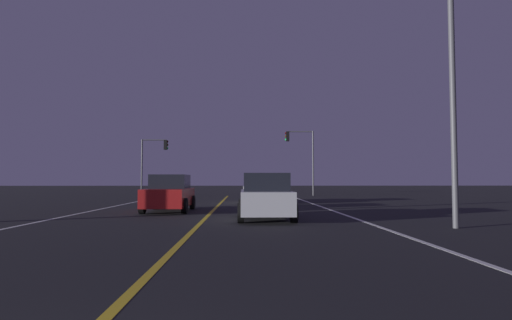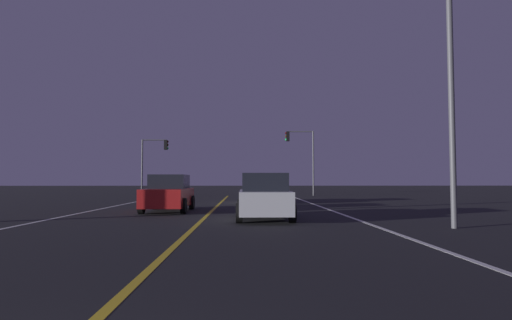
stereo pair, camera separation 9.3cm
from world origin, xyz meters
TOP-DOWN VIEW (x-y plane):
  - lane_edge_right at (5.67, 14.98)m, footprint 0.16×41.97m
  - lane_edge_left at (-5.67, 14.98)m, footprint 0.16×41.97m
  - lane_center_divider at (0.00, 14.98)m, footprint 0.16×41.97m
  - car_ahead_far at (2.32, 24.98)m, footprint 2.02×4.30m
  - car_oncoming at (-1.98, 17.93)m, footprint 2.02×4.30m
  - car_lead_same_lane at (2.26, 14.03)m, footprint 2.02×4.30m
  - traffic_light_near_right at (6.71, 36.47)m, footprint 2.69×0.36m
  - traffic_light_near_left at (-6.74, 36.47)m, footprint 2.47×0.36m
  - street_lamp_right_near at (7.33, 11.09)m, footprint 2.48×0.44m

SIDE VIEW (x-z plane):
  - lane_edge_right at x=5.67m, z-range 0.00..0.01m
  - lane_edge_left at x=-5.67m, z-range 0.00..0.01m
  - lane_center_divider at x=0.00m, z-range 0.00..0.01m
  - car_ahead_far at x=2.32m, z-range -0.03..1.67m
  - car_oncoming at x=-1.98m, z-range -0.03..1.67m
  - car_lead_same_lane at x=2.26m, z-range -0.03..1.67m
  - traffic_light_near_left at x=-6.74m, z-range 1.24..6.40m
  - traffic_light_near_right at x=6.71m, z-range 1.39..7.38m
  - street_lamp_right_near at x=7.33m, z-range 1.13..9.80m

